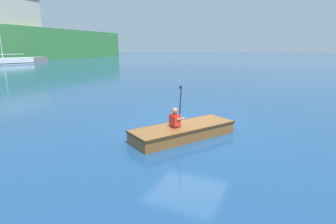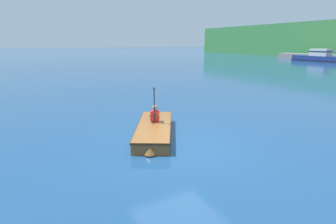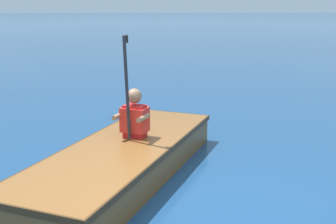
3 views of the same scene
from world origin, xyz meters
The scene contains 5 objects.
ground_plane centered at (0.00, 0.00, 0.00)m, with size 300.00×300.00×0.00m, color navy.
waterfront_office_block_center centered at (28.66, 50.91, 6.29)m, with size 11.23×8.49×12.56m.
moored_boat_dock_west_end centered at (19.44, 38.31, 0.47)m, with size 8.09×3.81×5.80m.
rowboat_foreground centered at (-1.14, -0.31, 0.21)m, with size 3.29×2.52×0.36m.
person_paddler centered at (-1.44, -0.14, 0.62)m, with size 0.44×0.44×1.17m.
Camera 1 is at (-7.97, -2.97, 2.55)m, focal length 28.00 mm.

